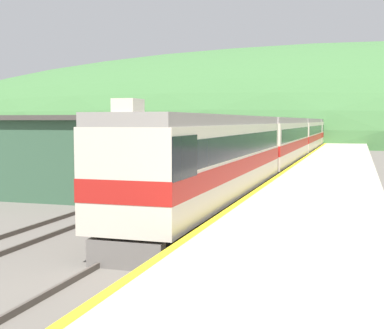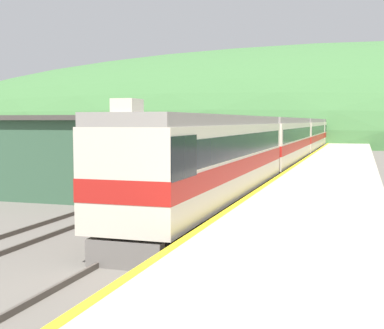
# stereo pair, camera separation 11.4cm
# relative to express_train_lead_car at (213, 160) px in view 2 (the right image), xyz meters

# --- Properties ---
(track_main) EXTENTS (1.52, 180.00, 0.16)m
(track_main) POSITION_rel_express_train_lead_car_xyz_m (0.00, 43.37, -2.24)
(track_main) COLOR #4C443D
(track_main) RESTS_ON ground
(track_siding) EXTENTS (1.52, 180.00, 0.16)m
(track_siding) POSITION_rel_express_train_lead_car_xyz_m (-4.80, 43.37, -2.24)
(track_siding) COLOR #4C443D
(track_siding) RESTS_ON ground
(platform) EXTENTS (5.50, 140.00, 0.94)m
(platform) POSITION_rel_express_train_lead_car_xyz_m (4.34, 23.37, -1.85)
(platform) COLOR #B2A893
(platform) RESTS_ON ground
(distant_hills) EXTENTS (232.62, 104.68, 41.13)m
(distant_hills) POSITION_rel_express_train_lead_car_xyz_m (0.00, 105.47, -2.32)
(distant_hills) COLOR #3D6B38
(distant_hills) RESTS_ON ground
(station_shed) EXTENTS (9.24, 5.40, 4.28)m
(station_shed) POSITION_rel_express_train_lead_car_xyz_m (-10.03, 2.56, -0.16)
(station_shed) COLOR #385B42
(station_shed) RESTS_ON ground
(express_train_lead_car) EXTENTS (2.85, 19.08, 4.60)m
(express_train_lead_car) POSITION_rel_express_train_lead_car_xyz_m (0.00, 0.00, 0.00)
(express_train_lead_car) COLOR black
(express_train_lead_car) RESTS_ON ground
(carriage_second) EXTENTS (2.84, 19.16, 4.24)m
(carriage_second) POSITION_rel_express_train_lead_car_xyz_m (0.00, 20.23, -0.01)
(carriage_second) COLOR black
(carriage_second) RESTS_ON ground
(carriage_third) EXTENTS (2.84, 19.16, 4.24)m
(carriage_third) POSITION_rel_express_train_lead_car_xyz_m (0.00, 40.28, -0.01)
(carriage_third) COLOR black
(carriage_third) RESTS_ON ground
(carriage_fourth) EXTENTS (2.84, 19.16, 4.24)m
(carriage_fourth) POSITION_rel_express_train_lead_car_xyz_m (0.00, 60.32, -0.01)
(carriage_fourth) COLOR black
(carriage_fourth) RESTS_ON ground
(siding_train) EXTENTS (2.90, 30.80, 3.90)m
(siding_train) POSITION_rel_express_train_lead_car_xyz_m (-4.80, 27.16, -0.31)
(siding_train) COLOR black
(siding_train) RESTS_ON ground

